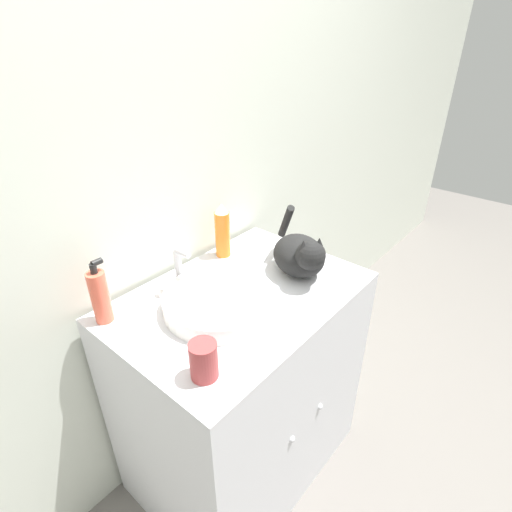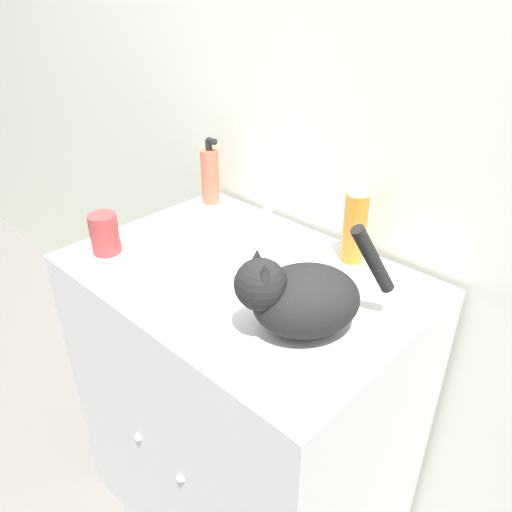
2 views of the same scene
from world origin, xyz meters
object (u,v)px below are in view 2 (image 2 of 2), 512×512
object	(u,v)px
cat	(300,296)
cup	(105,234)
spray_bottle	(355,222)
soap_bottle	(210,175)

from	to	relation	value
cat	cup	size ratio (longest dim) A/B	2.99
cat	spray_bottle	world-z (taller)	cat
soap_bottle	cup	bearing A→B (deg)	-84.02
cat	spray_bottle	distance (m)	0.32
soap_bottle	cup	size ratio (longest dim) A/B	1.97
spray_bottle	cup	size ratio (longest dim) A/B	2.04
cat	spray_bottle	size ratio (longest dim) A/B	1.47
spray_bottle	cat	bearing A→B (deg)	-75.39
soap_bottle	cat	bearing A→B (deg)	-26.67
spray_bottle	cup	world-z (taller)	spray_bottle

